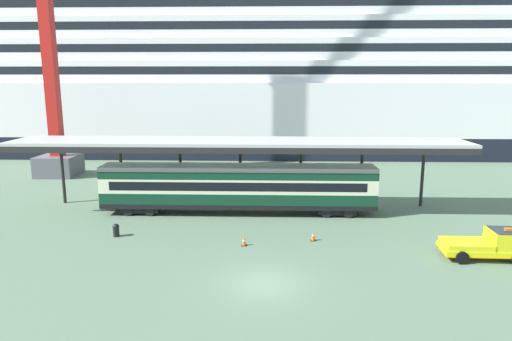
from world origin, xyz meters
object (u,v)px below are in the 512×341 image
traffic_cone_near (244,241)px  traffic_cone_mid (313,236)px  quay_bollard (116,230)px  train_carriage (238,187)px  service_truck (492,244)px  dockside_crane (54,4)px  cruise_ship (227,62)px

traffic_cone_near → traffic_cone_mid: 4.93m
traffic_cone_near → quay_bollard: size_ratio=0.67×
train_carriage → traffic_cone_near: (0.92, -7.72, -1.99)m
quay_bollard → service_truck: bearing=-7.6°
train_carriage → dockside_crane: 31.18m
traffic_cone_near → cruise_ship: bearing=96.5°
traffic_cone_near → quay_bollard: bearing=170.6°
service_truck → quay_bollard: service_truck is taller
cruise_ship → traffic_cone_near: 49.98m
cruise_ship → traffic_cone_mid: (10.28, -46.59, -13.77)m
cruise_ship → dockside_crane: size_ratio=2.11×
service_truck → dockside_crane: size_ratio=0.08×
service_truck → dockside_crane: 48.82m
cruise_ship → dockside_crane: bearing=-123.8°
cruise_ship → quay_bollard: size_ratio=136.53×
service_truck → traffic_cone_mid: 11.34m
dockside_crane → traffic_cone_near: bearing=-45.4°
cruise_ship → quay_bollard: cruise_ship is taller
quay_bollard → cruise_ship: bearing=85.2°
train_carriage → dockside_crane: (-21.39, 14.89, 17.12)m
cruise_ship → train_carriage: (4.55, -40.00, -11.80)m
cruise_ship → dockside_crane: dockside_crane is taller
cruise_ship → quay_bollard: 48.28m
traffic_cone_near → quay_bollard: 9.45m
train_carriage → service_truck: 19.23m
dockside_crane → quay_bollard: 31.14m
traffic_cone_near → traffic_cone_mid: (4.80, 1.13, 0.02)m
traffic_cone_near → dockside_crane: 37.07m
traffic_cone_mid → service_truck: bearing=-14.9°
train_carriage → traffic_cone_near: train_carriage is taller
traffic_cone_mid → dockside_crane: bearing=141.6°
traffic_cone_mid → dockside_crane: dockside_crane is taller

